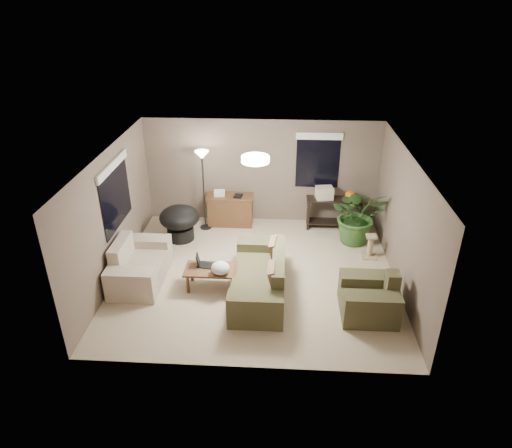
# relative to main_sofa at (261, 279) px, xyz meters

# --- Properties ---
(room_shell) EXTENTS (5.50, 5.50, 5.50)m
(room_shell) POSITION_rel_main_sofa_xyz_m (-0.14, 0.57, 0.96)
(room_shell) COLOR #BEAF8D
(room_shell) RESTS_ON ground
(main_sofa) EXTENTS (0.95, 2.20, 0.85)m
(main_sofa) POSITION_rel_main_sofa_xyz_m (0.00, 0.00, 0.00)
(main_sofa) COLOR #4C492E
(main_sofa) RESTS_ON ground
(throw_pillows) EXTENTS (0.28, 1.36, 0.47)m
(throw_pillows) POSITION_rel_main_sofa_xyz_m (0.26, 0.00, 0.36)
(throw_pillows) COLOR #8C7251
(throw_pillows) RESTS_ON main_sofa
(loveseat) EXTENTS (0.90, 1.60, 0.85)m
(loveseat) POSITION_rel_main_sofa_xyz_m (-2.40, 0.30, 0.00)
(loveseat) COLOR #BEB6A2
(loveseat) RESTS_ON ground
(armchair) EXTENTS (0.95, 1.00, 0.85)m
(armchair) POSITION_rel_main_sofa_xyz_m (1.93, -0.49, 0.00)
(armchair) COLOR brown
(armchair) RESTS_ON ground
(coffee_table) EXTENTS (1.00, 0.55, 0.42)m
(coffee_table) POSITION_rel_main_sofa_xyz_m (-0.94, 0.11, 0.06)
(coffee_table) COLOR brown
(coffee_table) RESTS_ON ground
(laptop) EXTENTS (0.39, 0.29, 0.24)m
(laptop) POSITION_rel_main_sofa_xyz_m (-1.11, 0.21, 0.19)
(laptop) COLOR black
(laptop) RESTS_ON coffee_table
(plastic_bag) EXTENTS (0.37, 0.34, 0.24)m
(plastic_bag) POSITION_rel_main_sofa_xyz_m (-0.74, -0.04, 0.25)
(plastic_bag) COLOR white
(plastic_bag) RESTS_ON coffee_table
(desk) EXTENTS (1.10, 0.50, 0.75)m
(desk) POSITION_rel_main_sofa_xyz_m (-0.87, 2.76, 0.08)
(desk) COLOR brown
(desk) RESTS_ON ground
(desk_papers) EXTENTS (0.69, 0.28, 0.12)m
(desk_papers) POSITION_rel_main_sofa_xyz_m (-1.02, 2.75, 0.51)
(desk_papers) COLOR silver
(desk_papers) RESTS_ON desk
(console_table) EXTENTS (1.30, 0.40, 0.75)m
(console_table) POSITION_rel_main_sofa_xyz_m (1.59, 2.73, 0.14)
(console_table) COLOR black
(console_table) RESTS_ON ground
(pumpkin) EXTENTS (0.33, 0.33, 0.21)m
(pumpkin) POSITION_rel_main_sofa_xyz_m (1.94, 2.73, 0.56)
(pumpkin) COLOR orange
(pumpkin) RESTS_ON console_table
(cardboard_box) EXTENTS (0.42, 0.34, 0.29)m
(cardboard_box) POSITION_rel_main_sofa_xyz_m (1.34, 2.73, 0.60)
(cardboard_box) COLOR beige
(cardboard_box) RESTS_ON console_table
(papasan_chair) EXTENTS (0.95, 0.95, 0.80)m
(papasan_chair) POSITION_rel_main_sofa_xyz_m (-1.93, 1.96, 0.17)
(papasan_chair) COLOR black
(papasan_chair) RESTS_ON ground
(floor_lamp) EXTENTS (0.32, 0.32, 1.91)m
(floor_lamp) POSITION_rel_main_sofa_xyz_m (-1.45, 2.54, 1.30)
(floor_lamp) COLOR black
(floor_lamp) RESTS_ON ground
(ceiling_fixture) EXTENTS (0.50, 0.50, 0.10)m
(ceiling_fixture) POSITION_rel_main_sofa_xyz_m (-0.14, 0.57, 2.15)
(ceiling_fixture) COLOR white
(ceiling_fixture) RESTS_ON room_shell
(houseplant) EXTENTS (1.20, 1.33, 1.04)m
(houseplant) POSITION_rel_main_sofa_xyz_m (2.05, 2.08, 0.23)
(houseplant) COLOR #2D5923
(houseplant) RESTS_ON ground
(cat_scratching_post) EXTENTS (0.32, 0.32, 0.50)m
(cat_scratching_post) POSITION_rel_main_sofa_xyz_m (2.25, 1.43, -0.08)
(cat_scratching_post) COLOR tan
(cat_scratching_post) RESTS_ON ground
(window_left) EXTENTS (0.05, 1.56, 1.33)m
(window_left) POSITION_rel_main_sofa_xyz_m (-2.86, 0.87, 1.49)
(window_left) COLOR black
(window_left) RESTS_ON room_shell
(window_back) EXTENTS (1.06, 0.05, 1.33)m
(window_back) POSITION_rel_main_sofa_xyz_m (1.16, 3.05, 1.49)
(window_back) COLOR black
(window_back) RESTS_ON room_shell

